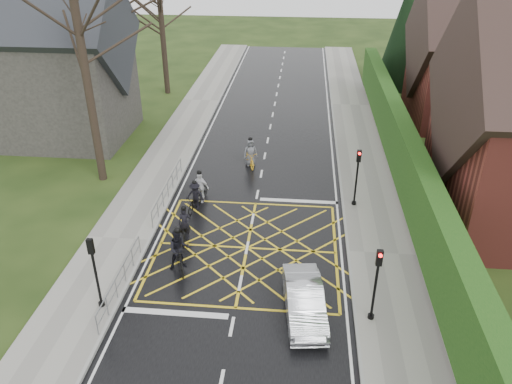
% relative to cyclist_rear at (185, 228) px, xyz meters
% --- Properties ---
extents(ground, '(120.00, 120.00, 0.00)m').
position_rel_cyclist_rear_xyz_m(ground, '(2.96, -0.47, -0.57)').
color(ground, black).
rests_on(ground, ground).
extents(road, '(9.00, 80.00, 0.01)m').
position_rel_cyclist_rear_xyz_m(road, '(2.96, -0.47, -0.56)').
color(road, black).
rests_on(road, ground).
extents(sidewalk_right, '(3.00, 80.00, 0.15)m').
position_rel_cyclist_rear_xyz_m(sidewalk_right, '(8.96, -0.47, -0.49)').
color(sidewalk_right, gray).
rests_on(sidewalk_right, ground).
extents(sidewalk_left, '(3.00, 80.00, 0.15)m').
position_rel_cyclist_rear_xyz_m(sidewalk_left, '(-3.04, -0.47, -0.49)').
color(sidewalk_left, gray).
rests_on(sidewalk_left, ground).
extents(stone_wall, '(0.50, 38.00, 0.70)m').
position_rel_cyclist_rear_xyz_m(stone_wall, '(10.71, 5.53, -0.22)').
color(stone_wall, slate).
rests_on(stone_wall, ground).
extents(hedge, '(0.90, 38.00, 2.80)m').
position_rel_cyclist_rear_xyz_m(hedge, '(10.71, 5.53, 1.53)').
color(hedge, '#0F370F').
rests_on(hedge, stone_wall).
extents(house_far, '(9.80, 8.80, 10.30)m').
position_rel_cyclist_rear_xyz_m(house_far, '(17.71, 17.53, 3.79)').
color(house_far, maroon).
rests_on(house_far, ground).
extents(conifer, '(4.60, 4.60, 10.00)m').
position_rel_cyclist_rear_xyz_m(conifer, '(13.71, 25.53, 4.43)').
color(conifer, black).
rests_on(conifer, ground).
extents(church, '(8.80, 7.80, 11.00)m').
position_rel_cyclist_rear_xyz_m(church, '(-10.58, 11.53, 4.36)').
color(church, '#2D2B28').
rests_on(church, ground).
extents(tree_near, '(9.24, 9.24, 11.44)m').
position_rel_cyclist_rear_xyz_m(tree_near, '(-6.04, 5.53, 7.34)').
color(tree_near, black).
rests_on(tree_near, ground).
extents(tree_far, '(8.40, 8.40, 10.40)m').
position_rel_cyclist_rear_xyz_m(tree_far, '(-6.34, 21.53, 6.62)').
color(tree_far, black).
rests_on(tree_far, ground).
extents(railing_south, '(0.05, 5.04, 1.03)m').
position_rel_cyclist_rear_xyz_m(railing_south, '(-1.69, -3.97, 0.21)').
color(railing_south, slate).
rests_on(railing_south, ground).
extents(railing_north, '(0.05, 6.04, 1.03)m').
position_rel_cyclist_rear_xyz_m(railing_north, '(-1.69, 3.53, 0.22)').
color(railing_north, slate).
rests_on(railing_north, ground).
extents(traffic_light_ne, '(0.24, 0.31, 3.21)m').
position_rel_cyclist_rear_xyz_m(traffic_light_ne, '(8.06, 3.73, 1.09)').
color(traffic_light_ne, black).
rests_on(traffic_light_ne, ground).
extents(traffic_light_se, '(0.24, 0.31, 3.21)m').
position_rel_cyclist_rear_xyz_m(traffic_light_se, '(8.06, -4.67, 1.09)').
color(traffic_light_se, black).
rests_on(traffic_light_se, ground).
extents(traffic_light_sw, '(0.24, 0.31, 3.21)m').
position_rel_cyclist_rear_xyz_m(traffic_light_sw, '(-2.14, -4.96, 1.09)').
color(traffic_light_sw, black).
rests_on(traffic_light_sw, ground).
extents(cyclist_rear, '(0.88, 1.87, 1.75)m').
position_rel_cyclist_rear_xyz_m(cyclist_rear, '(0.00, 0.00, 0.00)').
color(cyclist_rear, black).
rests_on(cyclist_rear, ground).
extents(cyclist_back, '(1.30, 2.10, 2.03)m').
position_rel_cyclist_rear_xyz_m(cyclist_back, '(0.27, -2.20, 0.20)').
color(cyclist_back, black).
rests_on(cyclist_back, ground).
extents(cyclist_mid, '(1.06, 1.77, 1.64)m').
position_rel_cyclist_rear_xyz_m(cyclist_mid, '(-0.06, 2.73, 0.03)').
color(cyclist_mid, black).
rests_on(cyclist_mid, ground).
extents(cyclist_front, '(1.05, 1.88, 1.82)m').
position_rel_cyclist_rear_xyz_m(cyclist_front, '(0.04, 3.49, 0.10)').
color(cyclist_front, black).
rests_on(cyclist_front, ground).
extents(cyclist_lead, '(1.19, 1.98, 1.82)m').
position_rel_cyclist_rear_xyz_m(cyclist_lead, '(2.20, 8.11, 0.06)').
color(cyclist_lead, gold).
rests_on(cyclist_lead, ground).
extents(car, '(1.86, 4.07, 1.30)m').
position_rel_cyclist_rear_xyz_m(car, '(5.58, -4.53, 0.08)').
color(car, silver).
rests_on(car, ground).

